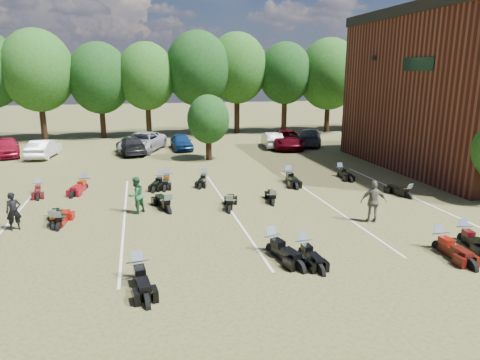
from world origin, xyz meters
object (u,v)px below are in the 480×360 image
object	(u,v)px
car_0	(7,147)
person_grey	(374,202)
car_4	(181,142)
person_green	(136,195)
motorcycle_14	(39,193)
motorcycle_3	(303,255)
motorcycle_7	(59,229)
person_black	(14,211)

from	to	relation	value
car_0	person_grey	world-z (taller)	person_grey
car_4	person_green	world-z (taller)	person_green
person_green	motorcycle_14	distance (m)	7.26
car_4	person_grey	distance (m)	21.66
motorcycle_3	motorcycle_14	size ratio (longest dim) A/B	1.04
car_0	motorcycle_14	xyz separation A→B (m)	(4.71, -12.14, -0.75)
person_grey	motorcycle_3	distance (m)	5.20
motorcycle_3	motorcycle_7	distance (m)	10.39
person_black	motorcycle_7	distance (m)	1.99
person_green	person_grey	world-z (taller)	person_grey
car_4	person_black	world-z (taller)	person_black
car_0	motorcycle_14	distance (m)	13.04
car_0	person_green	bearing A→B (deg)	-72.70
person_green	person_grey	bearing A→B (deg)	118.57
car_0	motorcycle_3	bearing A→B (deg)	-68.96
car_4	person_green	xyz separation A→B (m)	(-3.83, -16.97, 0.20)
car_0	motorcycle_3	xyz separation A→B (m)	(15.93, -23.39, -0.75)
person_green	car_0	bearing A→B (deg)	-101.04
motorcycle_7	motorcycle_14	distance (m)	6.67
motorcycle_3	motorcycle_14	bearing A→B (deg)	133.31
person_black	person_grey	size ratio (longest dim) A/B	0.86
motorcycle_3	motorcycle_14	world-z (taller)	motorcycle_3
person_black	car_0	bearing A→B (deg)	85.14
car_0	motorcycle_7	world-z (taller)	car_0
person_grey	motorcycle_7	world-z (taller)	person_grey
person_black	person_grey	distance (m)	15.51
motorcycle_3	person_grey	bearing A→B (deg)	30.03
car_4	motorcycle_7	xyz separation A→B (m)	(-7.09, -18.45, -0.68)
person_green	motorcycle_3	distance (m)	8.74
person_green	motorcycle_7	bearing A→B (deg)	-17.21
person_black	motorcycle_7	world-z (taller)	person_black
motorcycle_7	motorcycle_14	bearing A→B (deg)	-65.70
car_0	person_black	distance (m)	18.78
person_grey	motorcycle_14	distance (m)	17.80
car_4	motorcycle_14	distance (m)	15.18
car_0	person_black	size ratio (longest dim) A/B	2.69
person_green	motorcycle_14	xyz separation A→B (m)	(-5.31, 4.87, -0.88)
person_black	motorcycle_14	distance (m)	6.02
person_green	motorcycle_14	bearing A→B (deg)	-84.07
car_4	person_grey	size ratio (longest dim) A/B	2.10
motorcycle_3	motorcycle_14	xyz separation A→B (m)	(-11.21, 11.25, 0.00)
person_green	motorcycle_3	xyz separation A→B (m)	(5.90, -6.38, -0.88)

